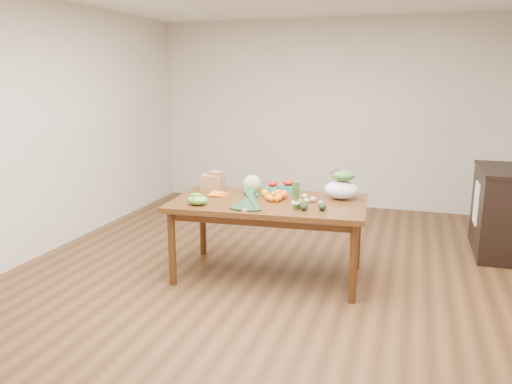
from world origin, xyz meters
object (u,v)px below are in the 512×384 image
(paper_bag, at_px, (212,181))
(salad_bag, at_px, (342,186))
(cabbage, at_px, (252,184))
(kale_bunch, at_px, (247,200))
(cabinet, at_px, (501,211))
(asparagus_bundle, at_px, (296,195))
(mandarin_cluster, at_px, (274,195))
(dining_table, at_px, (269,239))

(paper_bag, height_order, salad_bag, salad_bag)
(cabbage, bearing_deg, kale_bunch, -76.24)
(cabinet, height_order, salad_bag, salad_bag)
(asparagus_bundle, bearing_deg, paper_bag, 150.40)
(salad_bag, bearing_deg, mandarin_cluster, -157.68)
(dining_table, xyz_separation_m, mandarin_cluster, (0.04, 0.02, 0.42))
(dining_table, bearing_deg, mandarin_cluster, 26.56)
(dining_table, height_order, cabinet, cabinet)
(dining_table, height_order, paper_bag, paper_bag)
(kale_bunch, bearing_deg, dining_table, 69.65)
(paper_bag, bearing_deg, asparagus_bundle, -25.64)
(dining_table, height_order, asparagus_bundle, asparagus_bundle)
(mandarin_cluster, xyz_separation_m, salad_bag, (0.60, 0.24, 0.08))
(cabbage, relative_size, salad_bag, 0.59)
(mandarin_cluster, xyz_separation_m, asparagus_bundle, (0.27, -0.26, 0.08))
(dining_table, relative_size, kale_bunch, 4.49)
(dining_table, distance_m, mandarin_cluster, 0.42)
(cabbage, height_order, salad_bag, salad_bag)
(cabinet, bearing_deg, dining_table, -148.09)
(mandarin_cluster, bearing_deg, salad_bag, 22.32)
(paper_bag, distance_m, salad_bag, 1.32)
(asparagus_bundle, bearing_deg, dining_table, 139.38)
(dining_table, distance_m, paper_bag, 0.86)
(cabbage, distance_m, asparagus_bundle, 0.71)
(dining_table, distance_m, asparagus_bundle, 0.64)
(cabbage, bearing_deg, paper_bag, 176.39)
(mandarin_cluster, bearing_deg, asparagus_bundle, -43.33)
(paper_bag, relative_size, salad_bag, 0.85)
(paper_bag, bearing_deg, salad_bag, 1.10)
(cabinet, xyz_separation_m, cabbage, (-2.45, -1.16, 0.38))
(cabinet, bearing_deg, asparagus_bundle, -139.66)
(asparagus_bundle, bearing_deg, cabbage, 136.85)
(dining_table, distance_m, cabbage, 0.57)
(cabinet, distance_m, kale_bunch, 2.90)
(cabinet, xyz_separation_m, kale_bunch, (-2.31, -1.72, 0.36))
(kale_bunch, xyz_separation_m, asparagus_bundle, (0.42, 0.11, 0.05))
(cabinet, xyz_separation_m, asparagus_bundle, (-1.90, -1.61, 0.40))
(dining_table, bearing_deg, salad_bag, 18.92)
(mandarin_cluster, bearing_deg, cabinet, 31.94)
(kale_bunch, height_order, salad_bag, salad_bag)
(mandarin_cluster, bearing_deg, cabbage, 145.43)
(cabinet, relative_size, salad_bag, 3.16)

